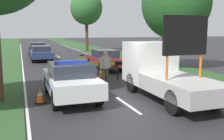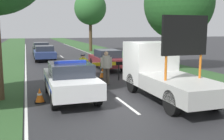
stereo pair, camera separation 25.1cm
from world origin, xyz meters
name	(u,v)px [view 1 (the left image)]	position (x,y,z in m)	size (l,w,h in m)	color
ground_plane	(123,102)	(0.00, 0.00, 0.00)	(160.00, 160.00, 0.00)	#28282B
lane_markings	(64,60)	(0.00, 15.25, 0.00)	(7.56, 60.57, 0.01)	silver
grass_verge_right	(109,54)	(6.16, 20.00, 0.01)	(4.67, 120.00, 0.03)	#2D5128
police_car	(70,80)	(-1.91, 1.22, 0.82)	(1.88, 4.57, 1.64)	white
work_truck	(162,71)	(1.91, 0.32, 1.14)	(2.01, 5.59, 3.42)	white
road_barrier	(99,66)	(0.29, 4.41, 0.89)	(2.79, 0.08, 1.07)	black
police_officer	(82,67)	(-0.78, 3.97, 0.96)	(0.58, 0.37, 1.61)	#191E38
pedestrian_civilian	(105,65)	(0.38, 3.49, 1.04)	(0.63, 0.40, 1.77)	brown
traffic_cone_near_police	(101,73)	(0.73, 5.44, 0.31)	(0.45, 0.45, 0.62)	black
traffic_cone_centre_front	(40,96)	(-3.19, 1.00, 0.29)	(0.42, 0.42, 0.59)	black
traffic_cone_near_truck	(55,75)	(-2.06, 5.40, 0.35)	(0.52, 0.52, 0.71)	black
traffic_cone_behind_barrier	(68,79)	(-1.54, 3.94, 0.32)	(0.47, 0.47, 0.64)	black
queued_car_wagon_maroon	(105,59)	(2.02, 8.71, 0.75)	(1.72, 4.64, 1.44)	maroon
queued_car_hatch_blue	(41,53)	(-2.01, 15.63, 0.74)	(1.84, 4.26, 1.40)	navy
queued_car_sedan_black	(37,49)	(-2.01, 21.08, 0.77)	(1.78, 4.57, 1.45)	black
roadside_tree_near_left	(176,4)	(6.93, 7.17, 4.75)	(4.97, 4.97, 7.38)	#4C3823
roadside_tree_mid_right	(86,8)	(4.59, 24.48, 5.64)	(4.17, 4.17, 7.86)	#4C3823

